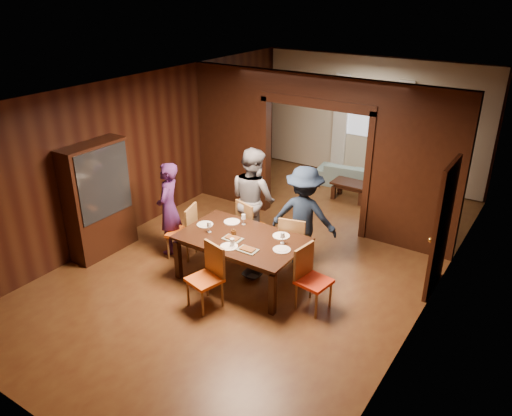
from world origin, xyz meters
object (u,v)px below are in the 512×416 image
Objects in this scene: chair_far_l at (253,225)px; person_navy at (304,216)px; hutch at (99,200)px; person_grey at (253,199)px; chair_right at (314,280)px; chair_far_r at (294,241)px; dining_table at (242,258)px; chair_near at (204,278)px; coffee_table at (350,191)px; person_purple at (169,208)px; sofa at (356,175)px; chair_left at (181,231)px.

person_navy is at bearing -155.19° from chair_far_l.
person_grey is at bearing 37.44° from hutch.
chair_right is 1.18m from chair_far_r.
dining_table is (-0.54, -1.04, -0.48)m from person_navy.
person_grey is 2.03m from chair_near.
coffee_table is (0.62, 2.93, -0.73)m from person_grey.
person_purple is at bearing 34.33° from hutch.
chair_right is 1.97m from chair_far_l.
person_grey is 3.09m from coffee_table.
chair_far_r is at bearing 51.81° from chair_right.
chair_near is (-0.55, -1.69, 0.00)m from chair_far_r.
hutch is at bearing -172.92° from chair_near.
chair_far_l is (0.08, -0.12, -0.45)m from person_grey.
hutch is at bearing 51.37° from chair_far_l.
dining_table is at bearing 83.01° from sofa.
person_grey is 1.26m from dining_table.
dining_table is (0.06, -4.77, 0.11)m from sofa.
sofa is 4.02m from chair_far_r.
coffee_table is 5.36m from hutch.
person_navy is at bearing -111.31° from chair_far_r.
chair_left is at bearing 69.27° from person_grey.
dining_table is at bearing 63.07° from person_purple.
chair_right reaches higher than coffee_table.
chair_near is (-1.36, -0.83, 0.00)m from chair_right.
chair_far_l is 0.90m from chair_far_r.
person_grey is at bearing 123.68° from chair_left.
chair_right and chair_far_l have the same top height.
hutch is at bearing -79.71° from chair_left.
coffee_table is at bearing -97.90° from chair_far_r.
chair_left is 0.48× the size of hutch.
person_navy is at bearing 91.36° from sofa.
chair_far_r is at bearing 57.33° from dining_table.
person_navy is 2.15× the size of coffee_table.
person_purple is 1.88m from chair_near.
person_purple is 1.66m from dining_table.
coffee_table is at bearing -94.95° from person_navy.
chair_left is 1.00× the size of chair_far_l.
person_grey is at bearing 66.86° from chair_right.
hutch reaches higher than chair_far_r.
sofa is 1.87× the size of chair_far_r.
dining_table is 2.71m from hutch.
chair_far_l is (-0.93, -0.13, -0.38)m from person_navy.
dining_table is 2.00× the size of chair_right.
dining_table is 0.91m from chair_near.
hutch is at bearing 57.02° from person_grey.
chair_right is at bearing 63.05° from person_purple.
coffee_table is at bearing -82.32° from person_grey.
chair_right is at bearing -73.84° from coffee_table.
person_grey is 0.93× the size of hutch.
person_navy is 1.41m from chair_right.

